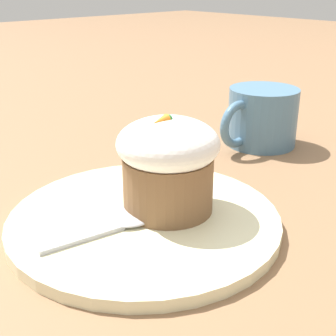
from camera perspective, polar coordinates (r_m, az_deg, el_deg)
The scene contains 5 objects.
ground_plane at distance 0.43m, azimuth -2.90°, elevation -6.99°, with size 4.00×4.00×0.00m, color #846042.
dessert_plate at distance 0.42m, azimuth -2.91°, elevation -6.34°, with size 0.24×0.24×0.01m.
carrot_cake at distance 0.41m, azimuth -0.00°, elevation 0.66°, with size 0.09×0.09×0.09m.
spoon at distance 0.41m, azimuth -5.28°, elevation -6.43°, with size 0.12×0.04×0.01m.
coffee_cup at distance 0.63m, azimuth 11.27°, elevation 6.09°, with size 0.13×0.09×0.08m.
Camera 1 is at (0.23, 0.29, 0.21)m, focal length 50.00 mm.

